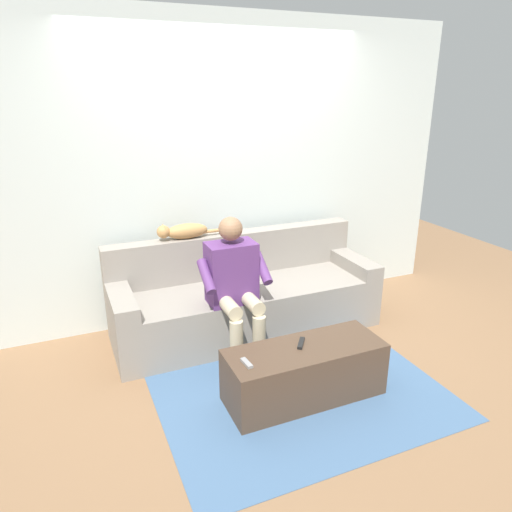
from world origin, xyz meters
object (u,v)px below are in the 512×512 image
at_px(cat_on_backrest, 183,231).
at_px(remote_black, 301,343).
at_px(couch, 245,299).
at_px(person_solo_seated, 234,281).
at_px(coffee_table, 304,372).
at_px(remote_gray, 247,363).

xyz_separation_m(cat_on_backrest, remote_black, (-0.45, 1.27, -0.49)).
height_order(cat_on_backrest, remote_black, cat_on_backrest).
distance_m(couch, person_solo_seated, 0.55).
distance_m(couch, cat_on_backrest, 0.79).
height_order(couch, coffee_table, couch).
xyz_separation_m(couch, person_solo_seated, (0.23, 0.36, 0.34)).
bearing_deg(remote_black, coffee_table, -136.15).
relative_size(remote_black, remote_gray, 1.26).
relative_size(person_solo_seated, remote_gray, 9.86).
bearing_deg(coffee_table, remote_black, -82.37).
relative_size(coffee_table, person_solo_seated, 0.97).
bearing_deg(person_solo_seated, coffee_table, 108.22).
bearing_deg(remote_black, remote_gray, 137.00).
xyz_separation_m(couch, remote_gray, (0.44, 1.11, 0.10)).
bearing_deg(person_solo_seated, remote_gray, 74.60).
bearing_deg(cat_on_backrest, coffee_table, 108.88).
bearing_deg(cat_on_backrest, remote_gray, 90.65).
xyz_separation_m(person_solo_seated, cat_on_backrest, (0.22, -0.62, 0.26)).
distance_m(person_solo_seated, remote_gray, 0.80).
bearing_deg(cat_on_backrest, person_solo_seated, 109.63).
xyz_separation_m(person_solo_seated, remote_gray, (0.20, 0.74, -0.24)).
relative_size(person_solo_seated, remote_black, 7.82).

